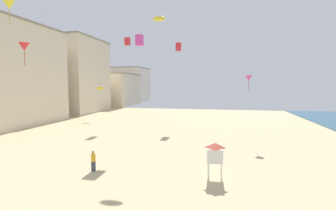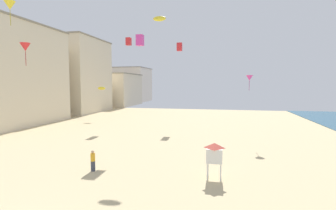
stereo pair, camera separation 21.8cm
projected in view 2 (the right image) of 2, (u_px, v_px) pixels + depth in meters
name	position (u px, v px, depth m)	size (l,w,h in m)	color
boardwalk_hotel_mid	(72.00, 76.00, 60.62)	(14.16, 15.65, 17.49)	beige
boardwalk_hotel_far	(108.00, 90.00, 80.12)	(17.83, 17.13, 10.00)	beige
boardwalk_hotel_distant	(129.00, 85.00, 98.59)	(14.69, 15.59, 13.08)	silver
kite_flyer	(93.00, 159.00, 19.17)	(0.34, 0.34, 1.64)	#383D4C
lifeguard_stand	(214.00, 153.00, 17.64)	(1.10, 1.10, 2.55)	white
kite_yellow_delta	(10.00, 5.00, 22.81)	(0.97, 0.97, 2.21)	yellow
kite_red_box	(179.00, 47.00, 42.63)	(0.85, 0.85, 1.34)	red
kite_yellow_parafoil	(159.00, 19.00, 26.56)	(1.38, 0.38, 0.54)	yellow
kite_red_delta	(25.00, 47.00, 27.09)	(1.07, 1.07, 2.44)	red
kite_red_box_2	(129.00, 41.00, 44.03)	(0.83, 0.83, 1.31)	red
kite_magenta_delta	(249.00, 78.00, 29.73)	(0.80, 0.80, 1.81)	#DB3D9E
kite_yellow_parafoil_2	(102.00, 88.00, 48.20)	(1.57, 0.44, 0.61)	yellow
kite_magenta_box	(140.00, 40.00, 29.23)	(0.79, 0.79, 1.24)	#DB3D9E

